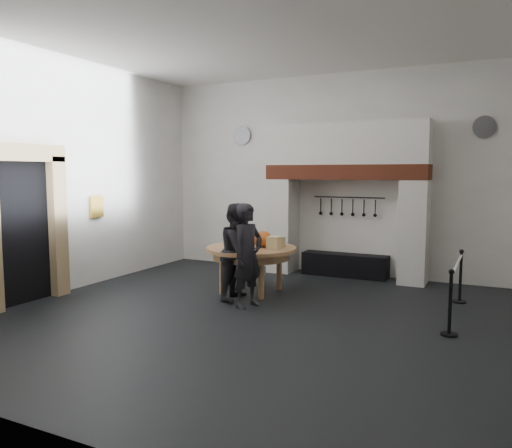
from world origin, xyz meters
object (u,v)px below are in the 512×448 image
at_px(visitor_near, 248,255).
at_px(barrier_post_near, 450,304).
at_px(work_table, 251,249).
at_px(barrier_post_far, 460,278).
at_px(iron_range, 345,265).
at_px(visitor_far, 238,251).

distance_m(visitor_near, barrier_post_near, 3.31).
xyz_separation_m(work_table, barrier_post_far, (3.70, 0.91, -0.39)).
xyz_separation_m(visitor_near, barrier_post_near, (3.27, -0.11, -0.44)).
bearing_deg(iron_range, visitor_far, -113.26).
distance_m(visitor_far, barrier_post_near, 3.73).
relative_size(visitor_near, barrier_post_near, 1.98).
relative_size(visitor_near, barrier_post_far, 1.98).
height_order(iron_range, barrier_post_near, barrier_post_near).
xyz_separation_m(visitor_far, barrier_post_far, (3.67, 1.49, -0.43)).
bearing_deg(iron_range, visitor_near, -104.08).
bearing_deg(barrier_post_far, visitor_near, -150.00).
xyz_separation_m(iron_range, barrier_post_far, (2.47, -1.30, 0.20)).
distance_m(iron_range, visitor_near, 3.36).
distance_m(visitor_far, barrier_post_far, 3.99).
height_order(work_table, barrier_post_near, barrier_post_near).
bearing_deg(barrier_post_near, iron_range, 126.83).
height_order(work_table, barrier_post_far, barrier_post_far).
distance_m(visitor_near, barrier_post_far, 3.81).
height_order(work_table, visitor_far, visitor_far).
xyz_separation_m(iron_range, visitor_far, (-1.20, -2.79, 0.63)).
xyz_separation_m(iron_range, work_table, (-1.22, -2.21, 0.59)).
bearing_deg(iron_range, barrier_post_far, -27.78).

